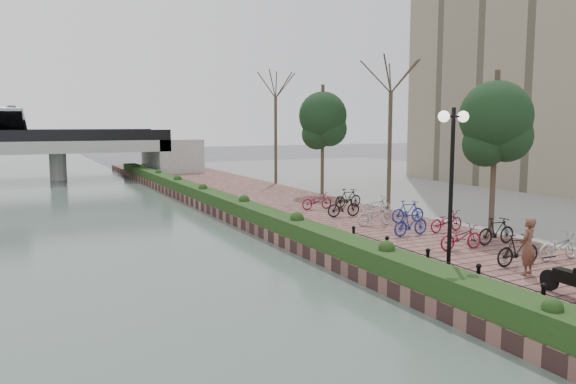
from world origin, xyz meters
TOP-DOWN VIEW (x-y plane):
  - ground at (0.00, 0.00)m, footprint 220.00×220.00m
  - promenade at (4.00, 17.50)m, footprint 8.00×75.00m
  - inland_pavement at (20.00, 17.50)m, footprint 24.00×75.00m
  - hedge at (0.60, 20.00)m, footprint 1.10×56.00m
  - chain_fence at (1.40, 2.00)m, footprint 0.10×14.10m
  - lamppost at (1.81, 4.58)m, footprint 1.02×0.32m
  - motorcycle at (3.25, 1.75)m, footprint 0.52×1.51m
  - pedestrian at (4.00, 3.73)m, footprint 0.71×0.58m
  - bicycle_parking at (5.49, 9.71)m, footprint 2.40×17.32m
  - street_trees at (8.00, 12.68)m, footprint 3.20×37.12m

SIDE VIEW (x-z plane):
  - ground at x=0.00m, z-range 0.00..0.00m
  - promenade at x=4.00m, z-range 0.00..0.50m
  - inland_pavement at x=20.00m, z-range 0.00..0.50m
  - hedge at x=0.60m, z-range 0.50..1.10m
  - chain_fence at x=1.40m, z-range 0.50..1.20m
  - motorcycle at x=3.25m, z-range 0.50..1.43m
  - bicycle_parking at x=5.49m, z-range 0.47..1.47m
  - pedestrian at x=4.00m, z-range 0.50..2.19m
  - street_trees at x=8.00m, z-range 0.29..7.09m
  - lamppost at x=1.81m, z-range 1.57..6.41m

